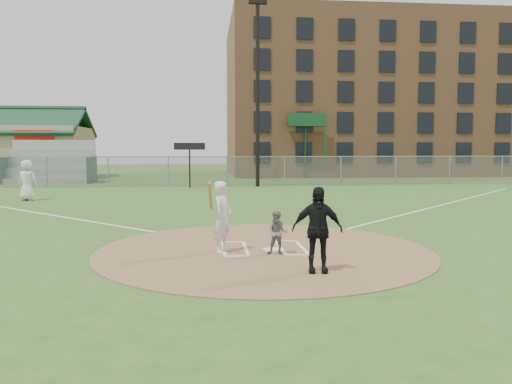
{
  "coord_description": "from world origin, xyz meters",
  "views": [
    {
      "loc": [
        -1.43,
        -12.32,
        2.56
      ],
      "look_at": [
        0.0,
        2.0,
        1.3
      ],
      "focal_mm": 35.0,
      "sensor_mm": 36.0,
      "label": 1
    }
  ],
  "objects": [
    {
      "name": "clubhouse",
      "position": [
        -18.0,
        32.99,
        2.39
      ],
      "size": [
        12.2,
        8.71,
        6.23
      ],
      "color": "tan",
      "rests_on": "ground"
    },
    {
      "name": "dirt_circle",
      "position": [
        0.0,
        0.0,
        0.01
      ],
      "size": [
        8.4,
        8.4,
        0.02
      ],
      "primitive_type": "cylinder",
      "color": "olive",
      "rests_on": "ground"
    },
    {
      "name": "scoreboard_sign",
      "position": [
        -2.5,
        20.2,
        2.39
      ],
      "size": [
        2.0,
        0.1,
        2.93
      ],
      "color": "black",
      "rests_on": "ground"
    },
    {
      "name": "foul_line_first",
      "position": [
        9.0,
        9.0,
        0.01
      ],
      "size": [
        17.04,
        17.04,
        0.01
      ],
      "primitive_type": "cube",
      "rotation": [
        0.0,
        0.0,
        -0.79
      ],
      "color": "white",
      "rests_on": "ground"
    },
    {
      "name": "ground",
      "position": [
        0.0,
        0.0,
        0.0
      ],
      "size": [
        140.0,
        140.0,
        0.0
      ],
      "primitive_type": "plane",
      "color": "#30591E",
      "rests_on": "ground"
    },
    {
      "name": "light_pole",
      "position": [
        2.0,
        21.0,
        6.61
      ],
      "size": [
        1.2,
        0.3,
        12.22
      ],
      "color": "black",
      "rests_on": "ground"
    },
    {
      "name": "brick_warehouse",
      "position": [
        16.0,
        37.96,
        7.5
      ],
      "size": [
        30.0,
        17.17,
        15.0
      ],
      "color": "#9F6844",
      "rests_on": "ground"
    },
    {
      "name": "batters_boxes",
      "position": [
        0.0,
        0.15,
        0.03
      ],
      "size": [
        2.08,
        1.88,
        0.01
      ],
      "color": "white",
      "rests_on": "dirt_circle"
    },
    {
      "name": "outfield_fence",
      "position": [
        0.0,
        22.0,
        1.02
      ],
      "size": [
        56.08,
        0.08,
        2.03
      ],
      "color": "slate",
      "rests_on": "ground"
    },
    {
      "name": "batter_at_plate",
      "position": [
        -1.04,
        -0.21,
        0.9
      ],
      "size": [
        0.7,
        1.08,
        1.78
      ],
      "color": "silver",
      "rests_on": "dirt_circle"
    },
    {
      "name": "catcher",
      "position": [
        0.25,
        -0.65,
        0.55
      ],
      "size": [
        0.6,
        0.52,
        1.06
      ],
      "primitive_type": "imported",
      "rotation": [
        0.0,
        0.0,
        -0.26
      ],
      "color": "slate",
      "rests_on": "dirt_circle"
    },
    {
      "name": "ondeck_player",
      "position": [
        -10.19,
        13.09,
        1.0
      ],
      "size": [
        1.1,
        0.85,
        2.0
      ],
      "primitive_type": "imported",
      "rotation": [
        0.0,
        0.0,
        2.91
      ],
      "color": "silver",
      "rests_on": "ground"
    },
    {
      "name": "umpire",
      "position": [
        0.82,
        -2.4,
        0.91
      ],
      "size": [
        1.08,
        0.54,
        1.77
      ],
      "primitive_type": "imported",
      "rotation": [
        0.0,
        0.0,
        -0.11
      ],
      "color": "black",
      "rests_on": "dirt_circle"
    },
    {
      "name": "foul_line_third",
      "position": [
        -9.0,
        9.0,
        0.01
      ],
      "size": [
        17.04,
        17.04,
        0.01
      ],
      "primitive_type": "cube",
      "rotation": [
        0.0,
        0.0,
        0.79
      ],
      "color": "white",
      "rests_on": "ground"
    },
    {
      "name": "home_plate",
      "position": [
        0.19,
        -0.1,
        0.03
      ],
      "size": [
        0.47,
        0.47,
        0.03
      ],
      "primitive_type": "cube",
      "rotation": [
        0.0,
        0.0,
        0.16
      ],
      "color": "white",
      "rests_on": "dirt_circle"
    },
    {
      "name": "bleachers",
      "position": [
        -13.0,
        26.2,
        1.59
      ],
      "size": [
        6.08,
        3.2,
        3.2
      ],
      "color": "#B7BABF",
      "rests_on": "ground"
    }
  ]
}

